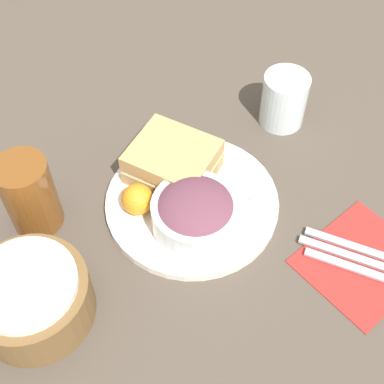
# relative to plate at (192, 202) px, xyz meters

# --- Properties ---
(ground_plane) EXTENTS (4.00, 4.00, 0.00)m
(ground_plane) POSITION_rel_plate_xyz_m (0.00, 0.00, -0.01)
(ground_plane) COLOR #4C4238
(plate) EXTENTS (0.27, 0.27, 0.01)m
(plate) POSITION_rel_plate_xyz_m (0.00, 0.00, 0.00)
(plate) COLOR white
(plate) RESTS_ON ground_plane
(sandwich) EXTENTS (0.16, 0.15, 0.06)m
(sandwich) POSITION_rel_plate_xyz_m (0.06, -0.01, 0.04)
(sandwich) COLOR tan
(sandwich) RESTS_ON plate
(salad_bowl) EXTENTS (0.13, 0.13, 0.07)m
(salad_bowl) POSITION_rel_plate_xyz_m (-0.04, 0.03, 0.04)
(salad_bowl) COLOR white
(salad_bowl) RESTS_ON plate
(dressing_cup) EXTENTS (0.06, 0.06, 0.03)m
(dressing_cup) POSITION_rel_plate_xyz_m (-0.04, -0.05, 0.02)
(dressing_cup) COLOR #99999E
(dressing_cup) RESTS_ON plate
(orange_wedge) EXTENTS (0.05, 0.05, 0.05)m
(orange_wedge) POSITION_rel_plate_xyz_m (0.04, 0.07, 0.03)
(orange_wedge) COLOR orange
(orange_wedge) RESTS_ON plate
(drink_glass) EXTENTS (0.08, 0.08, 0.13)m
(drink_glass) POSITION_rel_plate_xyz_m (0.13, 0.20, 0.06)
(drink_glass) COLOR brown
(drink_glass) RESTS_ON ground_plane
(bread_basket) EXTENTS (0.16, 0.16, 0.09)m
(bread_basket) POSITION_rel_plate_xyz_m (-0.00, 0.28, 0.03)
(bread_basket) COLOR brown
(bread_basket) RESTS_ON ground_plane
(napkin) EXTENTS (0.15, 0.17, 0.00)m
(napkin) POSITION_rel_plate_xyz_m (-0.24, -0.12, -0.01)
(napkin) COLOR #B22823
(napkin) RESTS_ON ground_plane
(fork) EXTENTS (0.17, 0.09, 0.01)m
(fork) POSITION_rel_plate_xyz_m (-0.24, -0.14, -0.00)
(fork) COLOR #B2B2B7
(fork) RESTS_ON napkin
(knife) EXTENTS (0.18, 0.10, 0.01)m
(knife) POSITION_rel_plate_xyz_m (-0.24, -0.12, -0.00)
(knife) COLOR #B2B2B7
(knife) RESTS_ON napkin
(spoon) EXTENTS (0.15, 0.09, 0.01)m
(spoon) POSITION_rel_plate_xyz_m (-0.25, -0.11, -0.00)
(spoon) COLOR #B2B2B7
(spoon) RESTS_ON napkin
(water_glass) EXTENTS (0.08, 0.08, 0.10)m
(water_glass) POSITION_rel_plate_xyz_m (0.04, -0.25, 0.04)
(water_glass) COLOR silver
(water_glass) RESTS_ON ground_plane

